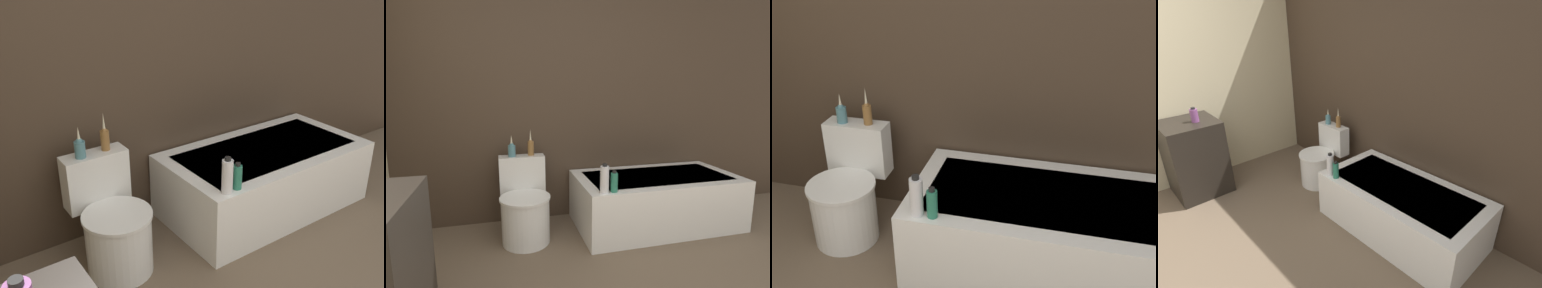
# 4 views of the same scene
# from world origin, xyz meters

# --- Properties ---
(wall_back_tiled) EXTENTS (6.40, 0.06, 2.60)m
(wall_back_tiled) POSITION_xyz_m (0.00, 2.42, 1.30)
(wall_back_tiled) COLOR #423326
(wall_back_tiled) RESTS_ON ground_plane
(bathtub) EXTENTS (1.52, 0.79, 0.48)m
(bathtub) POSITION_xyz_m (0.79, 1.97, 0.25)
(bathtub) COLOR white
(bathtub) RESTS_ON ground
(toilet) EXTENTS (0.42, 0.56, 0.69)m
(toilet) POSITION_xyz_m (-0.45, 1.99, 0.28)
(toilet) COLOR white
(toilet) RESTS_ON ground
(vase_gold) EXTENTS (0.07, 0.07, 0.20)m
(vase_gold) POSITION_xyz_m (-0.53, 2.18, 0.76)
(vase_gold) COLOR teal
(vase_gold) RESTS_ON toilet
(vase_silver) EXTENTS (0.06, 0.06, 0.24)m
(vase_silver) POSITION_xyz_m (-0.36, 2.20, 0.77)
(vase_silver) COLOR olive
(vase_silver) RESTS_ON toilet
(shampoo_bottle_tall) EXTENTS (0.07, 0.07, 0.24)m
(shampoo_bottle_tall) POSITION_xyz_m (0.15, 1.64, 0.59)
(shampoo_bottle_tall) COLOR silver
(shampoo_bottle_tall) RESTS_ON bathtub
(shampoo_bottle_short) EXTENTS (0.06, 0.06, 0.17)m
(shampoo_bottle_short) POSITION_xyz_m (0.23, 1.64, 0.56)
(shampoo_bottle_short) COLOR #267259
(shampoo_bottle_short) RESTS_ON bathtub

